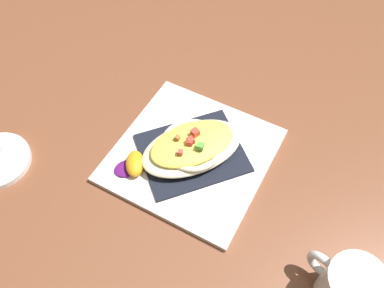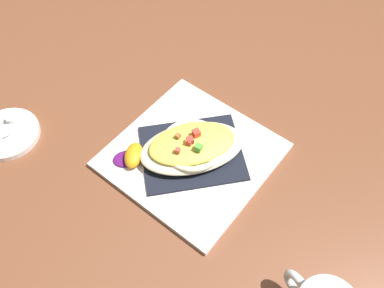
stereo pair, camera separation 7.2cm
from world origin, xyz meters
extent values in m
plane|color=brown|center=(0.00, 0.00, 0.00)|extent=(2.60, 2.60, 0.00)
cube|color=white|center=(0.00, 0.00, 0.01)|extent=(0.29, 0.29, 0.01)
cube|color=black|center=(0.00, 0.00, 0.01)|extent=(0.23, 0.23, 0.00)
ellipsoid|color=beige|center=(0.00, 0.00, 0.03)|extent=(0.21, 0.22, 0.03)
torus|color=beige|center=(0.00, 0.00, 0.04)|extent=(0.16, 0.16, 0.01)
ellipsoid|color=#E4CE4C|center=(0.00, 0.00, 0.04)|extent=(0.17, 0.18, 0.02)
cube|color=#D13F34|center=(0.00, 0.01, 0.06)|extent=(0.01, 0.01, 0.01)
cube|color=#AC5F2F|center=(0.02, 0.01, 0.06)|extent=(0.01, 0.01, 0.01)
cube|color=red|center=(0.00, -0.01, 0.06)|extent=(0.02, 0.02, 0.01)
cube|color=#4C9C36|center=(-0.02, 0.01, 0.06)|extent=(0.01, 0.01, 0.01)
cube|color=#D8433A|center=(0.01, 0.03, 0.06)|extent=(0.01, 0.01, 0.01)
cube|color=red|center=(0.00, 0.01, 0.06)|extent=(0.02, 0.02, 0.01)
ellipsoid|color=#54135F|center=(0.09, 0.08, 0.01)|extent=(0.06, 0.06, 0.01)
ellipsoid|color=orange|center=(0.08, 0.07, 0.02)|extent=(0.05, 0.06, 0.02)
torus|color=silver|center=(-0.26, 0.12, 0.04)|extent=(0.05, 0.03, 0.05)
cylinder|color=white|center=(0.32, 0.14, 0.02)|extent=(0.02, 0.02, 0.02)
camera|label=1|loc=(-0.18, 0.38, 0.63)|focal=38.23mm
camera|label=2|loc=(-0.24, 0.34, 0.63)|focal=38.23mm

